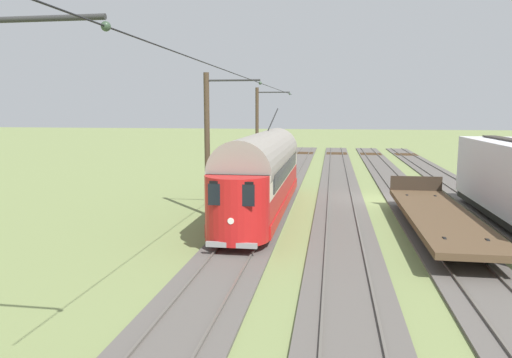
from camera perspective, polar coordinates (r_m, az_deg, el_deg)
The scene contains 11 objects.
ground_plane at distance 30.34m, azimuth 13.87°, elevation -2.45°, with size 220.00×220.00×0.00m, color olive.
track_streetcar_siding at distance 31.78m, azimuth 25.10°, elevation -2.42°, with size 2.80×80.00×0.18m.
track_adjacent_siding at distance 30.88m, azimuth 17.67°, elevation -2.31°, with size 2.80×80.00×0.18m.
track_third_siding at distance 30.53m, azimuth 9.93°, elevation -2.17°, with size 2.80×80.00×0.18m.
track_outer_siding at distance 30.73m, azimuth 2.16°, elevation -1.98°, with size 2.80×80.00×0.18m.
vintage_streetcar at distance 25.34m, azimuth 0.78°, elevation 0.88°, with size 2.65×16.17×5.41m.
flatcar_adjacent at distance 22.88m, azimuth 20.75°, elevation -3.99°, with size 2.80×12.54×1.60m.
catenary_pole_foreground at distance 41.06m, azimuth 0.24°, elevation 5.91°, with size 2.97×0.28×7.34m.
catenary_pole_mid_near at distance 24.86m, azimuth -5.63°, elevation 4.38°, with size 2.97×0.28×7.34m.
overhead_wire_run at distance 25.05m, azimuth 0.62°, elevation 11.22°, with size 2.77×37.11×0.18m.
switch_stand at distance 40.14m, azimuth 24.27°, elevation 0.63°, with size 0.50×0.30×1.24m.
Camera 1 is at (2.63, 29.72, 5.47)m, focal length 33.77 mm.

